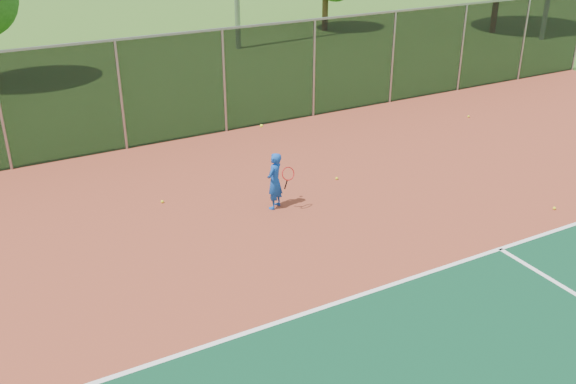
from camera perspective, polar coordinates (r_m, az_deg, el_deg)
name	(u,v)px	position (r m, az deg, el deg)	size (l,w,h in m)	color
ground	(551,373)	(10.66, 22.30, -14.65)	(120.00, 120.00, 0.00)	#2E5819
court_apron	(458,303)	(11.67, 14.88, -9.55)	(30.00, 20.00, 0.02)	#943D25
fence_back	(224,80)	(18.77, -5.70, 9.86)	(30.00, 0.06, 3.03)	black
tennis_player	(275,181)	(14.19, -1.19, 1.01)	(0.59, 0.68, 1.99)	#1145A7
practice_ball_0	(554,208)	(15.55, 22.60, -1.34)	(0.07, 0.07, 0.07)	yellow
practice_ball_1	(162,202)	(14.94, -11.11, -0.84)	(0.07, 0.07, 0.07)	yellow
practice_ball_2	(469,116)	(21.10, 15.76, 6.49)	(0.07, 0.07, 0.07)	yellow
practice_ball_4	(337,178)	(15.89, 4.35, 1.22)	(0.07, 0.07, 0.07)	yellow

